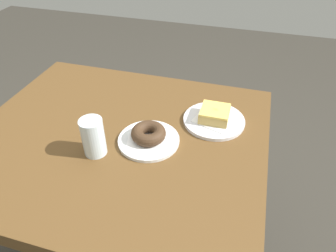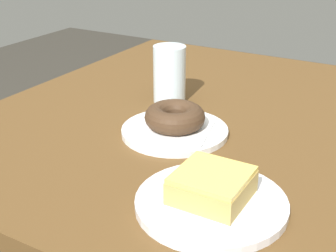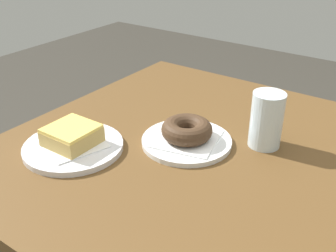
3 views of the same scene
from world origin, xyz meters
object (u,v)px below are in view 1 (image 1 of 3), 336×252
object	(u,v)px
donut_chocolate_ring	(148,133)
water_glass	(93,137)
plate_chocolate_ring	(149,140)
plate_glazed_square	(214,120)
donut_glazed_square	(215,114)

from	to	relation	value
donut_chocolate_ring	water_glass	bearing A→B (deg)	33.33
plate_chocolate_ring	donut_chocolate_ring	xyz separation A→B (m)	(0.00, 0.00, 0.03)
plate_glazed_square	plate_chocolate_ring	bearing A→B (deg)	41.10
plate_chocolate_ring	water_glass	distance (m)	0.17
plate_glazed_square	donut_chocolate_ring	bearing A→B (deg)	41.10
plate_glazed_square	donut_chocolate_ring	xyz separation A→B (m)	(0.18, 0.16, 0.03)
plate_glazed_square	plate_chocolate_ring	distance (m)	0.24
donut_glazed_square	water_glass	size ratio (longest dim) A/B	0.80
water_glass	plate_glazed_square	bearing A→B (deg)	-142.07
donut_glazed_square	water_glass	bearing A→B (deg)	37.93
donut_glazed_square	plate_chocolate_ring	distance (m)	0.24
donut_chocolate_ring	donut_glazed_square	bearing A→B (deg)	-138.90
plate_glazed_square	donut_glazed_square	size ratio (longest dim) A/B	2.19
water_glass	donut_chocolate_ring	bearing A→B (deg)	-146.67
plate_glazed_square	donut_glazed_square	distance (m)	0.03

